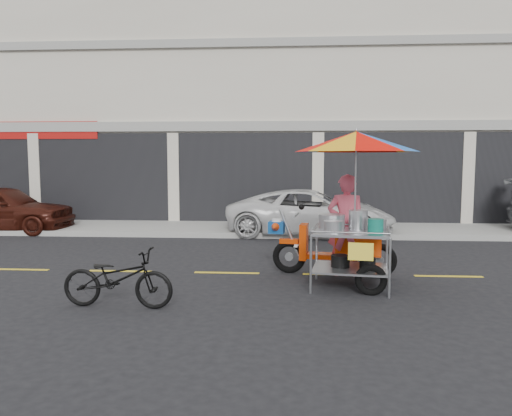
# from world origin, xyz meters

# --- Properties ---
(ground) EXTENTS (90.00, 90.00, 0.00)m
(ground) POSITION_xyz_m (0.00, 0.00, 0.00)
(ground) COLOR black
(sidewalk) EXTENTS (45.00, 3.00, 0.15)m
(sidewalk) POSITION_xyz_m (0.00, 5.50, 0.07)
(sidewalk) COLOR gray
(sidewalk) RESTS_ON ground
(shophouse_block) EXTENTS (36.00, 8.11, 10.40)m
(shophouse_block) POSITION_xyz_m (2.82, 10.59, 4.24)
(shophouse_block) COLOR beige
(shophouse_block) RESTS_ON ground
(centerline) EXTENTS (42.00, 0.10, 0.01)m
(centerline) POSITION_xyz_m (0.00, 0.00, 0.00)
(centerline) COLOR gold
(centerline) RESTS_ON ground
(maroon_sedan) EXTENTS (4.07, 1.70, 1.38)m
(maroon_sedan) POSITION_xyz_m (-9.14, 4.70, 0.69)
(maroon_sedan) COLOR #38130C
(maroon_sedan) RESTS_ON ground
(white_pickup) EXTENTS (4.73, 2.54, 1.26)m
(white_pickup) POSITION_xyz_m (-0.28, 4.70, 0.63)
(white_pickup) COLOR silver
(white_pickup) RESTS_ON ground
(near_bicycle) EXTENTS (1.63, 0.64, 0.84)m
(near_bicycle) POSITION_xyz_m (-3.26, -2.23, 0.42)
(near_bicycle) COLOR black
(near_bicycle) RESTS_ON ground
(food_vendor_rig) EXTENTS (2.58, 2.32, 2.60)m
(food_vendor_rig) POSITION_xyz_m (0.16, -0.56, 1.63)
(food_vendor_rig) COLOR black
(food_vendor_rig) RESTS_ON ground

